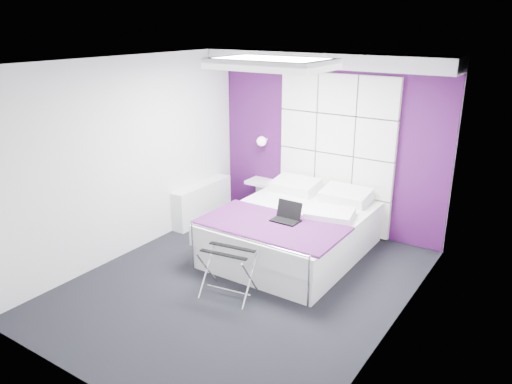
# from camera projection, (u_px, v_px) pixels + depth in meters

# --- Properties ---
(floor) EXTENTS (4.40, 4.40, 0.00)m
(floor) POSITION_uv_depth(u_px,v_px,m) (243.00, 283.00, 6.03)
(floor) COLOR black
(floor) RESTS_ON ground
(ceiling) EXTENTS (4.40, 4.40, 0.00)m
(ceiling) POSITION_uv_depth(u_px,v_px,m) (241.00, 62.00, 5.18)
(ceiling) COLOR white
(ceiling) RESTS_ON wall_back
(wall_back) EXTENTS (3.60, 0.00, 3.60)m
(wall_back) POSITION_uv_depth(u_px,v_px,m) (328.00, 143.00, 7.34)
(wall_back) COLOR white
(wall_back) RESTS_ON floor
(wall_left) EXTENTS (0.00, 4.40, 4.40)m
(wall_left) POSITION_uv_depth(u_px,v_px,m) (130.00, 158.00, 6.55)
(wall_left) COLOR white
(wall_left) RESTS_ON floor
(wall_right) EXTENTS (0.00, 4.40, 4.40)m
(wall_right) POSITION_uv_depth(u_px,v_px,m) (399.00, 213.00, 4.66)
(wall_right) COLOR white
(wall_right) RESTS_ON floor
(accent_wall) EXTENTS (3.58, 0.02, 2.58)m
(accent_wall) POSITION_uv_depth(u_px,v_px,m) (328.00, 143.00, 7.33)
(accent_wall) COLOR #441149
(accent_wall) RESTS_ON wall_back
(soffit) EXTENTS (3.58, 0.50, 0.20)m
(soffit) POSITION_uv_depth(u_px,v_px,m) (324.00, 60.00, 6.75)
(soffit) COLOR white
(soffit) RESTS_ON wall_back
(headboard) EXTENTS (1.80, 0.08, 2.30)m
(headboard) POSITION_uv_depth(u_px,v_px,m) (335.00, 154.00, 7.25)
(headboard) COLOR white
(headboard) RESTS_ON wall_back
(skylight) EXTENTS (1.36, 0.86, 0.12)m
(skylight) POSITION_uv_depth(u_px,v_px,m) (271.00, 63.00, 5.67)
(skylight) COLOR white
(skylight) RESTS_ON ceiling
(wall_lamp) EXTENTS (0.15, 0.15, 0.15)m
(wall_lamp) POSITION_uv_depth(u_px,v_px,m) (263.00, 141.00, 7.80)
(wall_lamp) COLOR white
(wall_lamp) RESTS_ON wall_back
(radiator) EXTENTS (0.22, 1.20, 0.60)m
(radiator) POSITION_uv_depth(u_px,v_px,m) (202.00, 202.00, 7.84)
(radiator) COLOR white
(radiator) RESTS_ON floor
(bed) EXTENTS (1.80, 2.18, 0.76)m
(bed) POSITION_uv_depth(u_px,v_px,m) (293.00, 231.00, 6.71)
(bed) COLOR white
(bed) RESTS_ON floor
(nightstand) EXTENTS (0.45, 0.35, 0.05)m
(nightstand) POSITION_uv_depth(u_px,v_px,m) (262.00, 182.00, 7.98)
(nightstand) COLOR white
(nightstand) RESTS_ON wall_back
(luggage_rack) EXTENTS (0.58, 0.43, 0.57)m
(luggage_rack) POSITION_uv_depth(u_px,v_px,m) (228.00, 273.00, 5.68)
(luggage_rack) COLOR silver
(luggage_rack) RESTS_ON floor
(laptop) EXTENTS (0.34, 0.24, 0.25)m
(laptop) POSITION_uv_depth(u_px,v_px,m) (287.00, 216.00, 6.28)
(laptop) COLOR black
(laptop) RESTS_ON bed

